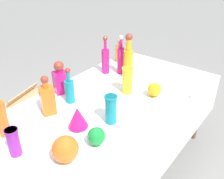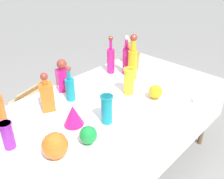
{
  "view_description": "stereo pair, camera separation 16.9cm",
  "coord_description": "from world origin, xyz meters",
  "views": [
    {
      "loc": [
        -1.36,
        -1.05,
        1.82
      ],
      "look_at": [
        0.0,
        0.0,
        0.86
      ],
      "focal_mm": 40.0,
      "sensor_mm": 36.0,
      "label": 1
    },
    {
      "loc": [
        -1.25,
        -1.18,
        1.82
      ],
      "look_at": [
        0.0,
        0.0,
        0.86
      ],
      "focal_mm": 40.0,
      "sensor_mm": 36.0,
      "label": 2
    }
  ],
  "objects": [
    {
      "name": "ground_plane",
      "position": [
        0.0,
        0.0,
        0.0
      ],
      "size": [
        40.0,
        40.0,
        0.0
      ],
      "primitive_type": "plane",
      "color": "gray"
    },
    {
      "name": "display_table",
      "position": [
        0.0,
        -0.04,
        0.7
      ],
      "size": [
        2.0,
        1.11,
        0.76
      ],
      "color": "white",
      "rests_on": "ground"
    },
    {
      "name": "tall_bottle_0",
      "position": [
        0.37,
        0.37,
        0.9
      ],
      "size": [
        0.07,
        0.07,
        0.37
      ],
      "color": "#C61972",
      "rests_on": "display_table"
    },
    {
      "name": "tall_bottle_1",
      "position": [
        0.46,
        0.25,
        0.92
      ],
      "size": [
        0.06,
        0.06,
        0.38
      ],
      "color": "#C61972",
      "rests_on": "display_table"
    },
    {
      "name": "tall_bottle_2",
      "position": [
        -0.22,
        0.25,
        0.87
      ],
      "size": [
        0.07,
        0.07,
        0.29
      ],
      "color": "teal",
      "rests_on": "display_table"
    },
    {
      "name": "tall_bottle_3",
      "position": [
        -0.77,
        0.29,
        0.9
      ],
      "size": [
        0.07,
        0.07,
        0.36
      ],
      "color": "orange",
      "rests_on": "display_table"
    },
    {
      "name": "tall_bottle_4",
      "position": [
        0.42,
        0.14,
        0.94
      ],
      "size": [
        0.09,
        0.09,
        0.43
      ],
      "color": "orange",
      "rests_on": "display_table"
    },
    {
      "name": "square_decanter_0",
      "position": [
        0.7,
        0.44,
        0.86
      ],
      "size": [
        0.12,
        0.12,
        0.26
      ],
      "color": "orange",
      "rests_on": "display_table"
    },
    {
      "name": "square_decanter_1",
      "position": [
        -0.43,
        0.26,
        0.88
      ],
      "size": [
        0.13,
        0.13,
        0.31
      ],
      "color": "orange",
      "rests_on": "display_table"
    },
    {
      "name": "square_decanter_2",
      "position": [
        -0.15,
        0.43,
        0.88
      ],
      "size": [
        0.14,
        0.14,
        0.28
      ],
      "color": "#C61972",
      "rests_on": "display_table"
    },
    {
      "name": "slender_vase_0",
      "position": [
        0.18,
        -0.02,
        0.88
      ],
      "size": [
        0.1,
        0.1,
        0.23
      ],
      "color": "yellow",
      "rests_on": "display_table"
    },
    {
      "name": "slender_vase_1",
      "position": [
        -0.24,
        -0.17,
        0.87
      ],
      "size": [
        0.09,
        0.09,
        0.21
      ],
      "color": "teal",
      "rests_on": "display_table"
    },
    {
      "name": "slender_vase_2",
      "position": [
        -0.83,
        0.08,
        0.86
      ],
      "size": [
        0.08,
        0.08,
        0.18
      ],
      "color": "purple",
      "rests_on": "display_table"
    },
    {
      "name": "slender_vase_3",
      "position": [
        0.62,
        0.25,
        0.85
      ],
      "size": [
        0.08,
        0.08,
        0.16
      ],
      "color": "orange",
      "rests_on": "display_table"
    },
    {
      "name": "fluted_vase_0",
      "position": [
        -0.42,
        -0.03,
        0.84
      ],
      "size": [
        0.14,
        0.14,
        0.16
      ],
      "color": "#C61972",
      "rests_on": "display_table"
    },
    {
      "name": "round_bowl_0",
      "position": [
        -0.68,
        -0.19,
        0.85
      ],
      "size": [
        0.16,
        0.16,
        0.16
      ],
      "color": "orange",
      "rests_on": "display_table"
    },
    {
      "name": "round_bowl_1",
      "position": [
        0.26,
        -0.24,
        0.82
      ],
      "size": [
        0.11,
        0.11,
        0.12
      ],
      "color": "orange",
      "rests_on": "display_table"
    },
    {
      "name": "round_bowl_2",
      "position": [
        -0.47,
        -0.24,
        0.82
      ],
      "size": [
        0.11,
        0.11,
        0.12
      ],
      "color": "#198C38",
      "rests_on": "display_table"
    },
    {
      "name": "price_tag_left",
      "position": [
        0.43,
        -0.5,
        0.78
      ],
      "size": [
        0.05,
        0.02,
        0.05
      ],
      "primitive_type": "cube",
      "rotation": [
        -0.21,
        0.0,
        0.11
      ],
      "color": "white",
      "rests_on": "display_table"
    },
    {
      "name": "cardboard_box_behind_left",
      "position": [
        -0.09,
        1.07,
        0.2
      ],
      "size": [
        0.59,
        0.49,
        0.48
      ],
      "color": "tan",
      "rests_on": "ground"
    }
  ]
}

